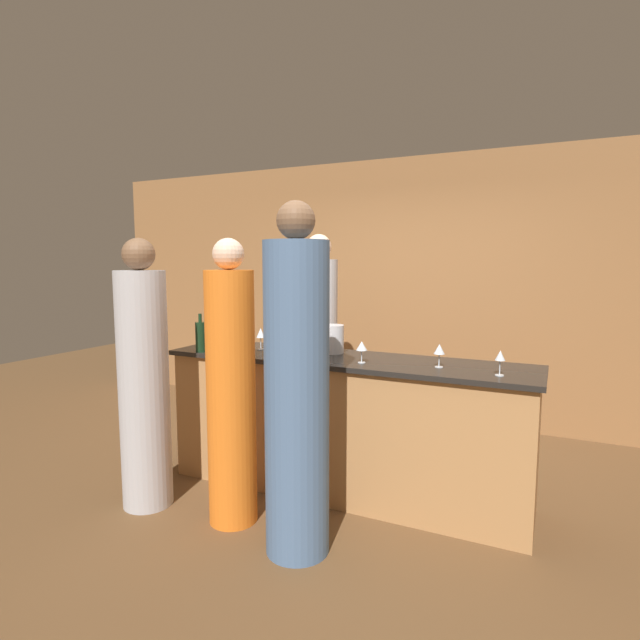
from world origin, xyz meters
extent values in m
plane|color=brown|center=(0.00, 0.00, 0.00)|extent=(14.00, 14.00, 0.00)
cube|color=olive|center=(0.00, 2.00, 1.40)|extent=(8.00, 0.06, 2.80)
cube|color=#B27F4C|center=(0.00, 0.00, 0.49)|extent=(2.63, 0.59, 0.98)
cube|color=black|center=(0.00, 0.00, 0.99)|extent=(2.69, 0.65, 0.03)
cylinder|color=#B2B2B7|center=(-0.60, 0.83, 0.86)|extent=(0.34, 0.34, 1.72)
sphere|color=beige|center=(-0.60, 0.83, 1.84)|extent=(0.23, 0.23, 0.23)
cylinder|color=orange|center=(-0.49, -0.70, 0.82)|extent=(0.31, 0.31, 1.65)
sphere|color=beige|center=(-0.49, -0.70, 1.75)|extent=(0.20, 0.20, 0.20)
cylinder|color=#4C6B93|center=(0.06, -0.83, 0.91)|extent=(0.37, 0.37, 1.82)
sphere|color=brown|center=(0.06, -0.83, 1.92)|extent=(0.22, 0.22, 0.22)
cylinder|color=#B2B2B7|center=(-1.16, -0.77, 0.82)|extent=(0.34, 0.34, 1.64)
sphere|color=brown|center=(-1.16, -0.77, 1.75)|extent=(0.22, 0.22, 0.22)
cylinder|color=black|center=(-1.08, -0.26, 1.13)|extent=(0.08, 0.08, 0.23)
cylinder|color=black|center=(-1.08, -0.26, 1.27)|extent=(0.03, 0.03, 0.07)
cylinder|color=black|center=(-0.69, -0.24, 1.12)|extent=(0.07, 0.07, 0.21)
cylinder|color=black|center=(-0.69, -0.24, 1.27)|extent=(0.03, 0.03, 0.08)
cylinder|color=silver|center=(-0.15, 0.13, 1.12)|extent=(0.17, 0.17, 0.21)
cylinder|color=silver|center=(0.70, -0.05, 1.01)|extent=(0.05, 0.05, 0.00)
cylinder|color=silver|center=(0.70, -0.05, 1.06)|extent=(0.01, 0.01, 0.08)
cone|color=silver|center=(0.70, -0.05, 1.13)|extent=(0.07, 0.07, 0.07)
cylinder|color=silver|center=(-1.20, -0.03, 1.01)|extent=(0.05, 0.05, 0.00)
cylinder|color=silver|center=(-1.20, -0.03, 1.07)|extent=(0.01, 0.01, 0.10)
cone|color=silver|center=(-1.20, -0.03, 1.15)|extent=(0.08, 0.08, 0.07)
cylinder|color=silver|center=(-1.05, 0.01, 1.01)|extent=(0.05, 0.05, 0.00)
cylinder|color=silver|center=(-1.05, 0.01, 1.06)|extent=(0.01, 0.01, 0.09)
cone|color=silver|center=(-1.05, 0.01, 1.14)|extent=(0.07, 0.07, 0.07)
cylinder|color=silver|center=(0.19, -0.13, 1.01)|extent=(0.05, 0.05, 0.00)
cylinder|color=silver|center=(0.19, -0.13, 1.06)|extent=(0.01, 0.01, 0.08)
cone|color=silver|center=(0.19, -0.13, 1.13)|extent=(0.08, 0.08, 0.06)
cylinder|color=silver|center=(-0.72, 0.02, 1.01)|extent=(0.05, 0.05, 0.00)
cylinder|color=silver|center=(-0.72, 0.02, 1.06)|extent=(0.01, 0.01, 0.09)
cone|color=silver|center=(-0.72, 0.02, 1.14)|extent=(0.07, 0.07, 0.07)
cylinder|color=silver|center=(-0.24, -0.19, 1.01)|extent=(0.05, 0.05, 0.00)
cylinder|color=silver|center=(-0.24, -0.19, 1.07)|extent=(0.01, 0.01, 0.10)
cone|color=silver|center=(-0.24, -0.19, 1.15)|extent=(0.07, 0.07, 0.07)
cylinder|color=silver|center=(-0.35, 0.01, 1.01)|extent=(0.05, 0.05, 0.00)
cylinder|color=silver|center=(-0.35, 0.01, 1.06)|extent=(0.01, 0.01, 0.08)
cone|color=silver|center=(-0.35, 0.01, 1.13)|extent=(0.07, 0.07, 0.07)
cylinder|color=silver|center=(1.08, -0.14, 1.01)|extent=(0.05, 0.05, 0.00)
cylinder|color=silver|center=(1.08, -0.14, 1.06)|extent=(0.01, 0.01, 0.09)
cone|color=silver|center=(1.08, -0.14, 1.14)|extent=(0.06, 0.06, 0.06)
camera|label=1|loc=(1.37, -3.28, 1.69)|focal=28.00mm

